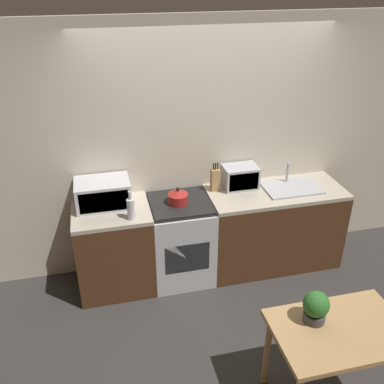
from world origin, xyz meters
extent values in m
plane|color=#33302D|center=(0.00, 0.00, 0.00)|extent=(16.00, 16.00, 0.00)
cube|color=beige|center=(0.00, 0.95, 1.30)|extent=(10.00, 0.06, 2.60)
cube|color=#4C2D19|center=(-1.02, 0.61, 0.43)|extent=(0.74, 0.62, 0.86)
cube|color=#B7AD99|center=(-1.02, 0.61, 0.88)|extent=(0.74, 0.62, 0.04)
cube|color=#4C2D19|center=(0.68, 0.61, 0.43)|extent=(1.43, 0.62, 0.86)
cube|color=#B7AD99|center=(0.68, 0.61, 0.88)|extent=(1.43, 0.62, 0.04)
cube|color=silver|center=(-0.34, 0.61, 0.43)|extent=(0.62, 0.62, 0.86)
cube|color=black|center=(-0.34, 0.61, 0.88)|extent=(0.59, 0.57, 0.04)
cube|color=black|center=(-0.34, 0.30, 0.43)|extent=(0.45, 0.02, 0.32)
cylinder|color=maroon|center=(-0.37, 0.59, 0.95)|extent=(0.20, 0.20, 0.10)
cone|color=maroon|center=(-0.37, 0.59, 1.02)|extent=(0.19, 0.19, 0.05)
sphere|color=black|center=(-0.37, 0.59, 1.06)|extent=(0.04, 0.04, 0.04)
cube|color=silver|center=(-1.08, 0.72, 1.03)|extent=(0.52, 0.36, 0.26)
cube|color=black|center=(-1.08, 0.55, 1.03)|extent=(0.46, 0.01, 0.21)
cylinder|color=silver|center=(-0.85, 0.40, 1.00)|extent=(0.07, 0.07, 0.20)
cylinder|color=silver|center=(-0.85, 0.40, 1.14)|extent=(0.03, 0.03, 0.08)
cube|color=tan|center=(0.06, 0.76, 1.02)|extent=(0.09, 0.08, 0.24)
cylinder|color=black|center=(0.04, 0.76, 1.17)|extent=(0.01, 0.01, 0.07)
cylinder|color=black|center=(0.06, 0.76, 1.17)|extent=(0.01, 0.01, 0.07)
cylinder|color=black|center=(0.08, 0.76, 1.17)|extent=(0.01, 0.01, 0.07)
cube|color=#ADAFB5|center=(0.33, 0.77, 1.02)|extent=(0.35, 0.25, 0.24)
cube|color=black|center=(0.33, 0.65, 1.02)|extent=(0.31, 0.01, 0.19)
cube|color=#ADAFB5|center=(0.85, 0.61, 0.91)|extent=(0.58, 0.39, 0.02)
cylinder|color=#ADAFB5|center=(0.85, 0.74, 1.03)|extent=(0.03, 0.03, 0.22)
cube|color=tan|center=(0.44, -1.12, 0.71)|extent=(0.95, 0.62, 0.04)
cylinder|color=tan|center=(0.02, -0.87, 0.34)|extent=(0.05, 0.05, 0.69)
cylinder|color=tan|center=(0.85, -0.87, 0.34)|extent=(0.05, 0.05, 0.69)
cylinder|color=#424247|center=(0.29, -1.00, 0.76)|extent=(0.16, 0.16, 0.07)
sphere|color=#2D6B28|center=(0.29, -1.00, 0.88)|extent=(0.19, 0.19, 0.19)
camera|label=1|loc=(-1.08, -2.99, 2.98)|focal=40.00mm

